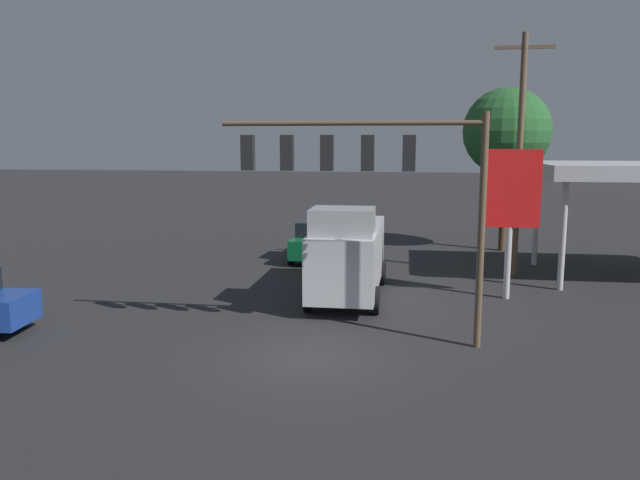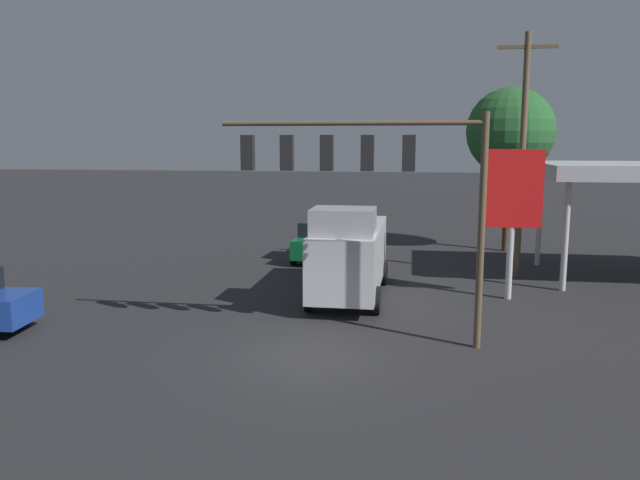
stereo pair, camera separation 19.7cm
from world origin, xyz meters
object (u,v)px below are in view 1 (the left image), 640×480
at_px(street_tree, 507,132).
at_px(traffic_signal_assembly, 368,168).
at_px(delivery_truck, 348,253).
at_px(price_sign, 511,195).
at_px(sedan_waiting, 316,241).
at_px(utility_pole, 520,151).

bearing_deg(street_tree, traffic_signal_assembly, 69.09).
bearing_deg(street_tree, delivery_truck, 57.33).
relative_size(traffic_signal_assembly, street_tree, 0.87).
relative_size(traffic_signal_assembly, price_sign, 1.35).
bearing_deg(sedan_waiting, delivery_truck, 20.88).
relative_size(utility_pole, street_tree, 1.19).
xyz_separation_m(traffic_signal_assembly, price_sign, (-4.86, -5.79, -1.19)).
height_order(traffic_signal_assembly, delivery_truck, traffic_signal_assembly).
bearing_deg(sedan_waiting, utility_pole, 78.66).
bearing_deg(utility_pole, street_tree, -93.74).
height_order(utility_pole, delivery_truck, utility_pole).
relative_size(traffic_signal_assembly, sedan_waiting, 1.64).
bearing_deg(delivery_truck, traffic_signal_assembly, 11.87).
height_order(sedan_waiting, street_tree, street_tree).
height_order(utility_pole, street_tree, utility_pole).
distance_m(sedan_waiting, street_tree, 11.53).
bearing_deg(street_tree, price_sign, 82.64).
relative_size(utility_pole, delivery_truck, 1.49).
height_order(traffic_signal_assembly, sedan_waiting, traffic_signal_assembly).
height_order(traffic_signal_assembly, street_tree, street_tree).
relative_size(traffic_signal_assembly, delivery_truck, 1.09).
xyz_separation_m(price_sign, street_tree, (-1.35, -10.48, 2.40)).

